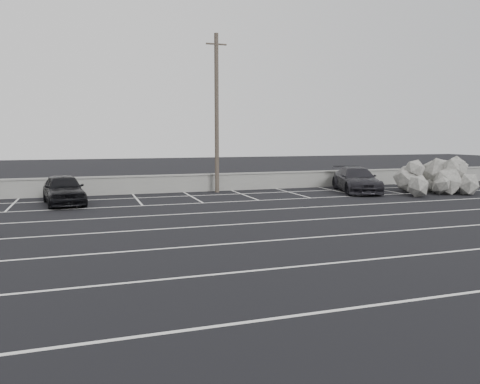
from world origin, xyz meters
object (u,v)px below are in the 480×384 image
object	(u,v)px
utility_pole	(217,113)
riprap_pile	(433,181)
car_left	(64,189)
trash_bin	(350,179)
car_right	(356,180)

from	to	relation	value
utility_pole	riprap_pile	bearing A→B (deg)	-18.02
utility_pole	car_left	bearing A→B (deg)	-164.06
utility_pole	trash_bin	size ratio (longest dim) A/B	8.65
car_left	car_right	distance (m)	16.46
car_left	trash_bin	bearing A→B (deg)	-1.15
car_left	car_right	world-z (taller)	same
car_left	utility_pole	bearing A→B (deg)	7.55
car_right	trash_bin	size ratio (longest dim) A/B	4.79
car_right	riprap_pile	distance (m)	4.61
utility_pole	riprap_pile	xyz separation A→B (m)	(12.32, -4.01, -4.01)
car_left	utility_pole	xyz separation A→B (m)	(8.50, 2.43, 3.93)
car_right	car_left	bearing A→B (deg)	-163.97
car_right	trash_bin	distance (m)	2.52
riprap_pile	utility_pole	bearing A→B (deg)	161.98
car_left	riprap_pile	world-z (taller)	riprap_pile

